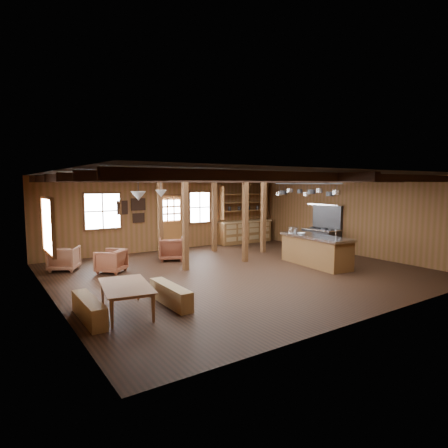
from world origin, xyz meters
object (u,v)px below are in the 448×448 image
at_px(armchair_a, 111,261).
at_px(armchair_c, 64,258).
at_px(dining_table, 128,299).
at_px(armchair_b, 171,249).
at_px(commercial_range, 322,235).
at_px(kitchen_island, 316,250).

relative_size(armchair_a, armchair_c, 0.94).
distance_m(dining_table, armchair_b, 5.17).
bearing_deg(armchair_a, commercial_range, 128.88).
distance_m(armchair_a, armchair_b, 2.33).
bearing_deg(armchair_c, armchair_a, 165.03).
bearing_deg(armchair_c, commercial_range, -163.63).
bearing_deg(armchair_b, armchair_a, 40.76).
height_order(kitchen_island, armchair_a, kitchen_island).
distance_m(commercial_range, dining_table, 8.95).
bearing_deg(armchair_b, armchair_c, 17.95).
height_order(kitchen_island, dining_table, kitchen_island).
bearing_deg(armchair_c, kitchen_island, -179.51).
xyz_separation_m(dining_table, armchair_c, (-0.30, 4.59, 0.08)).
relative_size(kitchen_island, armchair_b, 3.11).
xyz_separation_m(armchair_a, armchair_b, (2.23, 0.65, 0.04)).
height_order(dining_table, armchair_b, armchair_b).
bearing_deg(commercial_range, dining_table, -163.05).
height_order(armchair_b, armchair_c, armchair_b).
xyz_separation_m(commercial_range, armchair_a, (-7.78, 0.95, -0.26)).
relative_size(armchair_a, armchair_b, 0.89).
bearing_deg(dining_table, armchair_b, -25.65).
xyz_separation_m(kitchen_island, commercial_range, (2.16, 1.65, 0.11)).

